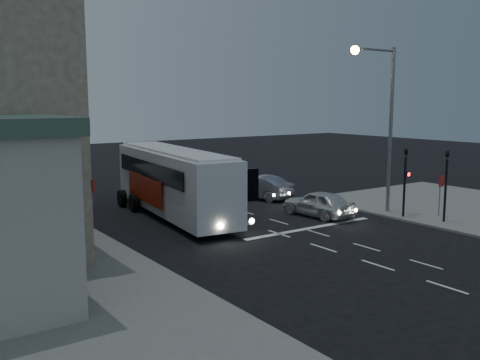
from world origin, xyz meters
TOP-DOWN VIEW (x-y plane):
  - ground at (0.00, 0.00)m, footprint 120.00×120.00m
  - road_markings at (1.29, 3.31)m, footprint 8.00×30.55m
  - tour_bus at (-2.25, 8.33)m, footprint 3.92×12.29m
  - car_suv at (4.21, 3.80)m, footprint 2.04×4.38m
  - car_sedan_a at (4.69, 10.00)m, footprint 3.08×4.88m
  - car_sedan_b at (4.19, 15.18)m, footprint 2.63×5.85m
  - car_sedan_c at (4.14, 20.03)m, footprint 2.50×5.36m
  - car_extra at (4.09, 26.06)m, footprint 2.05×5.00m
  - traffic_signal_main at (7.60, 0.78)m, footprint 0.25×0.35m
  - traffic_signal_side at (8.30, -1.20)m, footprint 0.18×0.15m
  - regulatory_sign at (9.30, -0.24)m, footprint 0.45×0.12m
  - streetlight at (7.34, 2.20)m, footprint 3.32×0.44m
  - street_tree at (-8.21, 15.02)m, footprint 4.00×4.00m

SIDE VIEW (x-z plane):
  - ground at x=0.00m, z-range 0.00..0.00m
  - road_markings at x=1.29m, z-range 0.00..0.01m
  - car_suv at x=4.21m, z-range 0.00..1.45m
  - car_sedan_c at x=4.14m, z-range 0.00..1.49m
  - car_sedan_a at x=4.69m, z-range 0.00..1.52m
  - car_extra at x=4.09m, z-range 0.00..1.61m
  - car_sedan_b at x=4.19m, z-range 0.00..1.67m
  - regulatory_sign at x=9.30m, z-range 0.50..2.70m
  - tour_bus at x=-2.25m, z-range 0.15..3.85m
  - traffic_signal_main at x=7.60m, z-range 0.37..4.47m
  - traffic_signal_side at x=8.30m, z-range 0.37..4.47m
  - street_tree at x=-8.21m, z-range 1.40..7.60m
  - streetlight at x=7.34m, z-range 1.23..10.23m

